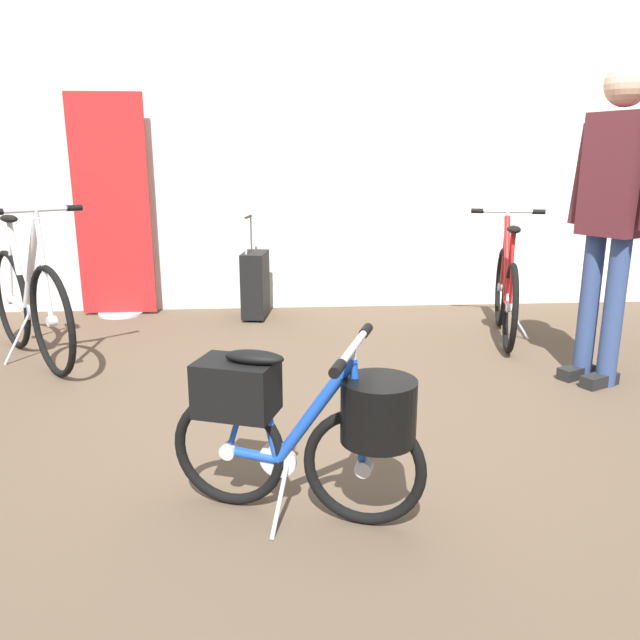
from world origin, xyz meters
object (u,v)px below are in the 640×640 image
Objects in this scene: folding_bike_foreground at (306,421)px; display_bike_right at (506,291)px; visitor_near_wall at (613,205)px; floor_banner_stand at (113,219)px; rolling_suitcase at (255,284)px; display_bike_left at (29,304)px.

display_bike_right reaches higher than folding_bike_foreground.
display_bike_right is at bearing 102.65° from visitor_near_wall.
rolling_suitcase is at bearing -9.32° from floor_banner_stand.
visitor_near_wall is at bearing 36.61° from folding_bike_foreground.
visitor_near_wall is (0.21, -0.92, 0.68)m from display_bike_right.
floor_banner_stand is 1.00× the size of visitor_near_wall.
display_bike_right is 1.16m from visitor_near_wall.
floor_banner_stand is at bearing 149.98° from visitor_near_wall.
floor_banner_stand reaches higher than folding_bike_foreground.
display_bike_left reaches higher than folding_bike_foreground.
floor_banner_stand is 3.46m from folding_bike_foreground.
visitor_near_wall is (3.16, -1.83, 0.22)m from floor_banner_stand.
display_bike_right reaches higher than rolling_suitcase.
display_bike_left is at bearing 169.69° from visitor_near_wall.
visitor_near_wall is 2.12× the size of rolling_suitcase.
folding_bike_foreground is 2.72m from display_bike_right.
display_bike_left is at bearing 130.72° from folding_bike_foreground.
visitor_near_wall is (1.76, 1.31, 0.65)m from folding_bike_foreground.
floor_banner_stand is at bearing 170.68° from rolling_suitcase.
floor_banner_stand is 1.30m from display_bike_left.
display_bike_left is at bearing -174.63° from display_bike_right.
folding_bike_foreground is at bearing -124.83° from display_bike_right.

